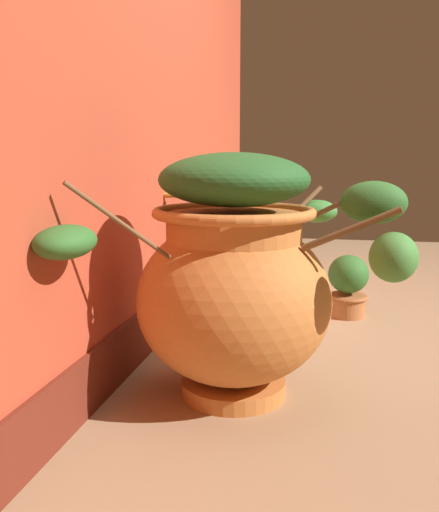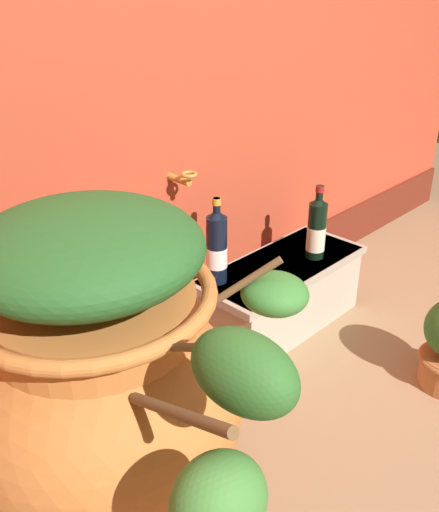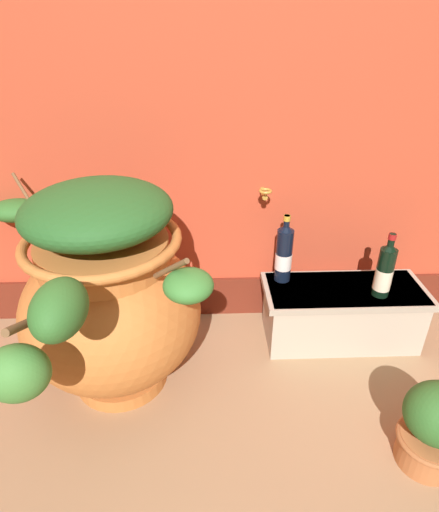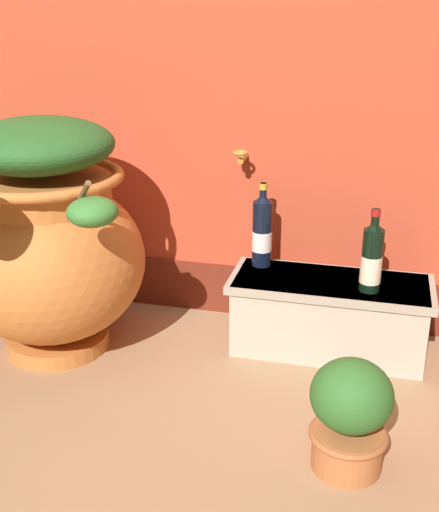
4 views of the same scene
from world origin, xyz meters
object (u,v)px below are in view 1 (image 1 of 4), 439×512
(terracotta_urn, at_px, (236,278))
(wine_bottle_left, at_px, (239,239))
(wine_bottle_middle, at_px, (196,246))
(potted_shrub, at_px, (348,285))

(terracotta_urn, xyz_separation_m, wine_bottle_left, (1.13, 0.18, -0.03))
(wine_bottle_left, xyz_separation_m, wine_bottle_middle, (-0.41, 0.14, 0.02))
(wine_bottle_left, relative_size, potted_shrub, 0.88)
(terracotta_urn, relative_size, potted_shrub, 3.17)
(terracotta_urn, relative_size, wine_bottle_middle, 3.29)
(wine_bottle_middle, bearing_deg, potted_shrub, -62.35)
(terracotta_urn, bearing_deg, wine_bottle_middle, 24.19)
(terracotta_urn, bearing_deg, wine_bottle_left, 9.20)
(terracotta_urn, relative_size, wine_bottle_left, 3.58)
(terracotta_urn, height_order, wine_bottle_middle, terracotta_urn)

